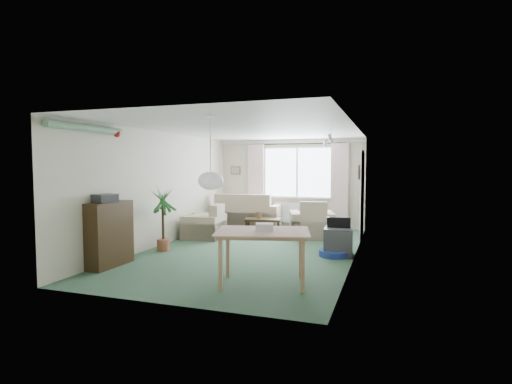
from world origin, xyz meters
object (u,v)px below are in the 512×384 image
(bookshelf, at_px, (110,234))
(houseplant, at_px, (163,220))
(sofa, at_px, (246,210))
(armchair_left, at_px, (204,221))
(dining_table, at_px, (263,258))
(tv_cube, at_px, (338,242))
(coffee_table, at_px, (263,226))
(pet_bed, at_px, (335,253))
(armchair_corner, at_px, (312,219))

(bookshelf, xyz_separation_m, houseplant, (0.19, 1.35, 0.08))
(sofa, relative_size, bookshelf, 1.72)
(sofa, height_order, armchair_left, sofa)
(houseplant, height_order, dining_table, houseplant)
(armchair_left, bearing_deg, tv_cube, 70.56)
(armchair_left, height_order, tv_cube, armchair_left)
(coffee_table, relative_size, houseplant, 0.69)
(sofa, height_order, houseplant, houseplant)
(coffee_table, distance_m, dining_table, 4.15)
(sofa, distance_m, dining_table, 5.22)
(pet_bed, bearing_deg, armchair_corner, 113.49)
(sofa, xyz_separation_m, bookshelf, (-0.74, -4.68, 0.08))
(bookshelf, distance_m, pet_bed, 4.02)
(sofa, bearing_deg, dining_table, 107.83)
(sofa, xyz_separation_m, dining_table, (2.00, -4.82, -0.09))
(armchair_corner, distance_m, houseplant, 3.48)
(sofa, distance_m, pet_bed, 3.90)
(dining_table, bearing_deg, armchair_corner, 90.46)
(tv_cube, xyz_separation_m, pet_bed, (-0.05, -0.11, -0.20))
(houseplant, bearing_deg, coffee_table, 62.16)
(armchair_left, height_order, houseplant, houseplant)
(armchair_corner, bearing_deg, tv_cube, 99.81)
(armchair_left, bearing_deg, coffee_table, 123.92)
(armchair_corner, relative_size, pet_bed, 1.68)
(bookshelf, distance_m, tv_cube, 4.10)
(houseplant, bearing_deg, armchair_corner, 43.52)
(sofa, bearing_deg, houseplant, 75.92)
(sofa, height_order, bookshelf, bookshelf)
(sofa, xyz_separation_m, tv_cube, (2.80, -2.62, -0.21))
(houseplant, relative_size, dining_table, 1.04)
(armchair_left, xyz_separation_m, houseplant, (-0.15, -1.53, 0.23))
(houseplant, bearing_deg, armchair_left, 84.41)
(sofa, xyz_separation_m, armchair_left, (-0.40, -1.80, -0.07))
(sofa, distance_m, armchair_corner, 2.18)
(houseplant, bearing_deg, bookshelf, -98.03)
(dining_table, xyz_separation_m, tv_cube, (0.80, 2.20, -0.12))
(coffee_table, relative_size, dining_table, 0.71)
(armchair_left, xyz_separation_m, coffee_table, (1.15, 0.93, -0.20))
(armchair_left, height_order, bookshelf, bookshelf)
(dining_table, bearing_deg, coffee_table, 107.59)
(houseplant, relative_size, tv_cube, 2.17)
(armchair_corner, relative_size, houseplant, 0.79)
(armchair_corner, distance_m, bookshelf, 4.62)
(dining_table, bearing_deg, houseplant, 149.60)
(coffee_table, height_order, bookshelf, bookshelf)
(dining_table, relative_size, tv_cube, 2.10)
(armchair_left, bearing_deg, houseplant, -10.57)
(bookshelf, xyz_separation_m, dining_table, (2.74, -0.15, -0.17))
(sofa, bearing_deg, coffee_table, 125.93)
(coffee_table, xyz_separation_m, houseplant, (-1.30, -2.46, 0.43))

